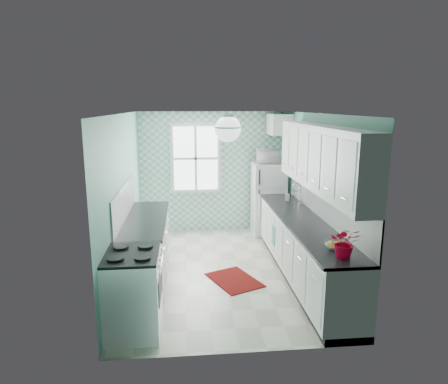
{
  "coord_description": "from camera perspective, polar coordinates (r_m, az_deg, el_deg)",
  "views": [
    {
      "loc": [
        -0.55,
        -6.01,
        2.62
      ],
      "look_at": [
        0.05,
        0.25,
        1.25
      ],
      "focal_mm": 32.0,
      "sensor_mm": 36.0,
      "label": 1
    }
  ],
  "objects": [
    {
      "name": "ceiling",
      "position": [
        6.04,
        -0.25,
        11.24
      ],
      "size": [
        3.0,
        4.4,
        0.02
      ],
      "primitive_type": "cube",
      "color": "white",
      "rests_on": "wall_back"
    },
    {
      "name": "upper_cabinet_fridge",
      "position": [
        8.06,
        7.89,
        9.55
      ],
      "size": [
        0.4,
        0.74,
        0.4
      ],
      "primitive_type": "cube",
      "color": "white",
      "rests_on": "wall_right"
    },
    {
      "name": "countertop_left",
      "position": [
        6.21,
        -11.16,
        -3.85
      ],
      "size": [
        0.63,
        2.15,
        0.04
      ],
      "primitive_type": "cube",
      "color": "black",
      "rests_on": "base_cabinets_left"
    },
    {
      "name": "window",
      "position": [
        8.24,
        -4.06,
        4.81
      ],
      "size": [
        1.04,
        0.05,
        1.44
      ],
      "color": "white",
      "rests_on": "wall_back"
    },
    {
      "name": "dish_towel",
      "position": [
        6.79,
        7.09,
        -6.19
      ],
      "size": [
        0.06,
        0.21,
        0.31
      ],
      "primitive_type": "cube",
      "rotation": [
        0.0,
        0.0,
        -0.23
      ],
      "color": "#58A49C",
      "rests_on": "base_cabinets_right"
    },
    {
      "name": "soap_bottle",
      "position": [
        7.25,
        9.03,
        -0.57
      ],
      "size": [
        0.09,
        0.1,
        0.17
      ],
      "primitive_type": "imported",
      "rotation": [
        0.0,
        0.0,
        -0.29
      ],
      "color": "#8BA8BB",
      "rests_on": "countertop_right"
    },
    {
      "name": "wall_back",
      "position": [
        8.35,
        -1.64,
        2.85
      ],
      "size": [
        3.0,
        0.02,
        2.5
      ],
      "primitive_type": "cube",
      "color": "#63A692",
      "rests_on": "floor"
    },
    {
      "name": "wall_left",
      "position": [
        6.24,
        -14.19,
        -0.78
      ],
      "size": [
        0.02,
        4.4,
        2.5
      ],
      "primitive_type": "cube",
      "color": "#63A692",
      "rests_on": "floor"
    },
    {
      "name": "backsplash_right",
      "position": [
        6.14,
        14.09,
        -1.52
      ],
      "size": [
        0.02,
        3.6,
        0.51
      ],
      "primitive_type": "cube",
      "color": "white",
      "rests_on": "wall_right"
    },
    {
      "name": "accent_wall",
      "position": [
        8.33,
        -1.63,
        2.83
      ],
      "size": [
        3.0,
        0.01,
        2.5
      ],
      "primitive_type": "cube",
      "color": "#71C3AB",
      "rests_on": "wall_back"
    },
    {
      "name": "wall_front",
      "position": [
        4.08,
        2.65,
        -7.38
      ],
      "size": [
        3.0,
        0.02,
        2.5
      ],
      "primitive_type": "cube",
      "color": "#63A692",
      "rests_on": "floor"
    },
    {
      "name": "ceiling_light",
      "position": [
        5.25,
        0.57,
        9.04
      ],
      "size": [
        0.34,
        0.34,
        0.35
      ],
      "color": "silver",
      "rests_on": "ceiling"
    },
    {
      "name": "floor",
      "position": [
        6.58,
        -0.23,
        -11.25
      ],
      "size": [
        3.0,
        4.4,
        0.02
      ],
      "primitive_type": "cube",
      "color": "silver",
      "rests_on": "ground"
    },
    {
      "name": "countertop_right",
      "position": [
        6.12,
        11.27,
        -4.1
      ],
      "size": [
        0.63,
        3.6,
        0.04
      ],
      "primitive_type": "cube",
      "color": "black",
      "rests_on": "base_cabinets_right"
    },
    {
      "name": "fridge",
      "position": [
        8.21,
        6.33,
        -1.0
      ],
      "size": [
        0.65,
        0.65,
        1.48
      ],
      "rotation": [
        0.0,
        0.0,
        -0.02
      ],
      "color": "silver",
      "rests_on": "floor"
    },
    {
      "name": "base_cabinets_left",
      "position": [
        6.35,
        -11.11,
        -7.93
      ],
      "size": [
        0.6,
        2.15,
        0.9
      ],
      "primitive_type": "cube",
      "color": "white",
      "rests_on": "floor"
    },
    {
      "name": "rug",
      "position": [
        6.25,
        1.47,
        -12.44
      ],
      "size": [
        0.9,
        1.03,
        0.01
      ],
      "primitive_type": "cube",
      "rotation": [
        0.0,
        0.0,
        0.41
      ],
      "color": "maroon",
      "rests_on": "floor"
    },
    {
      "name": "base_cabinets_right",
      "position": [
        6.27,
        11.22,
        -8.22
      ],
      "size": [
        0.6,
        3.6,
        0.9
      ],
      "primitive_type": "cube",
      "color": "white",
      "rests_on": "floor"
    },
    {
      "name": "microwave",
      "position": [
        8.06,
        6.48,
        5.08
      ],
      "size": [
        0.51,
        0.36,
        0.27
      ],
      "primitive_type": "imported",
      "rotation": [
        0.0,
        0.0,
        3.09
      ],
      "color": "white",
      "rests_on": "fridge"
    },
    {
      "name": "wall_right",
      "position": [
        6.5,
        13.13,
        -0.2
      ],
      "size": [
        0.02,
        4.4,
        2.5
      ],
      "primitive_type": "cube",
      "color": "#63A692",
      "rests_on": "floor"
    },
    {
      "name": "sink",
      "position": [
        6.89,
        9.45,
        -2.06
      ],
      "size": [
        0.48,
        0.4,
        0.53
      ],
      "rotation": [
        0.0,
        0.0,
        0.02
      ],
      "color": "silver",
      "rests_on": "countertop_right"
    },
    {
      "name": "backsplash_left",
      "position": [
        6.18,
        -14.06,
        -1.43
      ],
      "size": [
        0.02,
        2.15,
        0.51
      ],
      "primitive_type": "cube",
      "color": "white",
      "rests_on": "wall_left"
    },
    {
      "name": "fruit_bowl",
      "position": [
        4.98,
        15.58,
        -7.55
      ],
      "size": [
        0.24,
        0.24,
        0.06
      ],
      "primitive_type": "imported",
      "rotation": [
        0.0,
        0.0,
        -0.03
      ],
      "color": "white",
      "rests_on": "countertop_right"
    },
    {
      "name": "upper_cabinets_right",
      "position": [
        5.78,
        13.68,
        4.77
      ],
      "size": [
        0.33,
        3.2,
        0.9
      ],
      "primitive_type": "cube",
      "color": "white",
      "rests_on": "wall_right"
    },
    {
      "name": "stove",
      "position": [
        4.93,
        -12.84,
        -13.6
      ],
      "size": [
        0.63,
        0.79,
        0.95
      ],
      "rotation": [
        0.0,
        0.0,
        -0.04
      ],
      "color": "silver",
      "rests_on": "floor"
    },
    {
      "name": "potted_plant",
      "position": [
        4.69,
        16.93,
        -6.93
      ],
      "size": [
        0.4,
        0.37,
        0.36
      ],
      "primitive_type": "imported",
      "rotation": [
        0.0,
        0.0,
        -0.31
      ],
      "color": "#A71E31",
      "rests_on": "countertop_right"
    }
  ]
}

